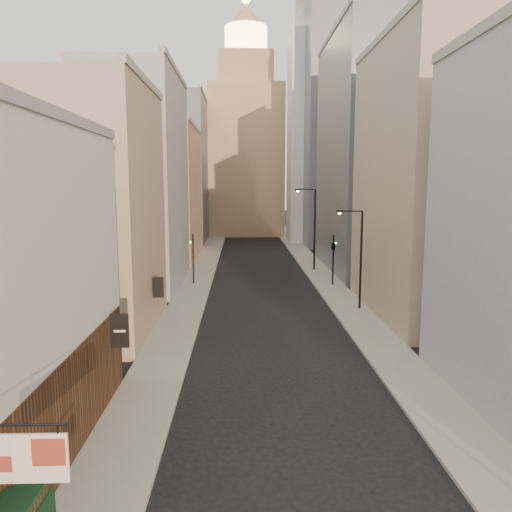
{
  "coord_description": "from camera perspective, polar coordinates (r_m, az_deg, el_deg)",
  "views": [
    {
      "loc": [
        -2.06,
        -6.86,
        9.85
      ],
      "look_at": [
        -1.17,
        22.89,
        5.53
      ],
      "focal_mm": 35.0,
      "sensor_mm": 36.0,
      "label": 1
    }
  ],
  "objects": [
    {
      "name": "streetlamp_mid",
      "position": [
        39.46,
        11.62,
        0.25
      ],
      "size": [
        2.01,
        0.69,
        7.82
      ],
      "rotation": [
        0.0,
        0.0,
        -0.26
      ],
      "color": "black",
      "rests_on": "ground"
    },
    {
      "name": "left_bldg_wingrid",
      "position": [
        87.45,
        -8.36,
        9.58
      ],
      "size": [
        8.0,
        20.0,
        24.0
      ],
      "primitive_type": "cube",
      "color": "gray",
      "rests_on": "ground"
    },
    {
      "name": "left_bldg_beige",
      "position": [
        34.38,
        -18.58,
        4.75
      ],
      "size": [
        8.0,
        12.0,
        16.0
      ],
      "primitive_type": "cube",
      "color": "gray",
      "rests_on": "ground"
    },
    {
      "name": "traffic_light_left",
      "position": [
        49.04,
        -7.21,
        0.64
      ],
      "size": [
        0.56,
        0.45,
        5.0
      ],
      "rotation": [
        0.0,
        0.0,
        3.46
      ],
      "color": "black",
      "rests_on": "ground"
    },
    {
      "name": "traffic_light_right",
      "position": [
        48.47,
        8.84,
        1.08
      ],
      "size": [
        0.71,
        0.71,
        5.0
      ],
      "rotation": [
        0.0,
        0.0,
        3.32
      ],
      "color": "black",
      "rests_on": "ground"
    },
    {
      "name": "right_bldg_wingrid",
      "position": [
        58.66,
        12.39,
        11.15
      ],
      "size": [
        8.0,
        20.0,
        26.0
      ],
      "primitive_type": "cube",
      "color": "gray",
      "rests_on": "ground"
    },
    {
      "name": "sidewalk_right",
      "position": [
        63.21,
        6.09,
        -0.68
      ],
      "size": [
        3.0,
        140.0,
        0.15
      ],
      "primitive_type": "cube",
      "color": "gray",
      "rests_on": "ground"
    },
    {
      "name": "right_bldg_beige",
      "position": [
        39.45,
        19.36,
        8.02
      ],
      "size": [
        8.0,
        16.0,
        20.0
      ],
      "primitive_type": "cube",
      "color": "gray",
      "rests_on": "ground"
    },
    {
      "name": "left_bldg_tan",
      "position": [
        67.61,
        -10.25,
        6.99
      ],
      "size": [
        8.0,
        18.0,
        17.0
      ],
      "primitive_type": "cube",
      "color": "tan",
      "rests_on": "ground"
    },
    {
      "name": "white_tower",
      "position": [
        86.16,
        6.54,
        14.04
      ],
      "size": [
        8.0,
        8.0,
        41.5
      ],
      "color": "silver",
      "rests_on": "ground"
    },
    {
      "name": "sidewalk_left",
      "position": [
        62.79,
        -5.75,
        -0.74
      ],
      "size": [
        3.0,
        140.0,
        0.15
      ],
      "primitive_type": "cube",
      "color": "gray",
      "rests_on": "ground"
    },
    {
      "name": "left_bldg_grey",
      "position": [
        49.86,
        -13.35,
        8.21
      ],
      "size": [
        8.0,
        16.0,
        20.0
      ],
      "primitive_type": "cube",
      "color": "gray",
      "rests_on": "ground"
    },
    {
      "name": "highrise",
      "position": [
        88.62,
        12.02,
        18.36
      ],
      "size": [
        21.0,
        23.0,
        51.2
      ],
      "color": "gray",
      "rests_on": "ground"
    },
    {
      "name": "streetlamp_far",
      "position": [
        56.78,
        6.5,
        3.62
      ],
      "size": [
        2.28,
        1.15,
        9.3
      ],
      "rotation": [
        0.0,
        0.0,
        -0.42
      ],
      "color": "black",
      "rests_on": "ground"
    },
    {
      "name": "clock_tower",
      "position": [
        99.17,
        -1.13,
        12.76
      ],
      "size": [
        14.0,
        14.0,
        44.9
      ],
      "color": "tan",
      "rests_on": "ground"
    }
  ]
}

